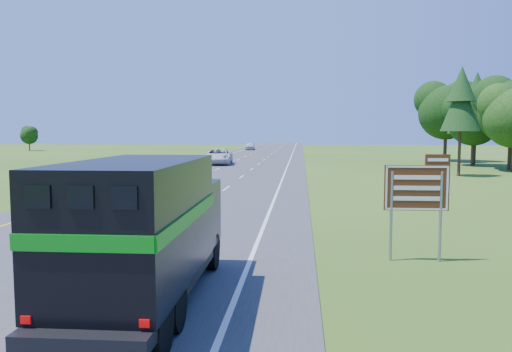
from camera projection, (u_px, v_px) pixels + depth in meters
The scene contains 6 objects.
road at pixel (238, 167), 56.02m from camera, with size 15.00×260.00×0.04m, color #38383A.
lane_markings at pixel (238, 167), 56.02m from camera, with size 11.15×260.00×0.01m.
horse_truck at pixel (145, 228), 11.30m from camera, with size 2.49×7.61×3.35m.
white_suv at pixel (218, 156), 60.73m from camera, with size 3.28×7.12×1.98m, color silver.
far_car at pixel (250, 146), 109.28m from camera, with size 1.94×4.82×1.64m, color silver.
exit_sign at pixel (418, 192), 15.30m from camera, with size 1.96×0.11×3.32m.
Camera 1 is at (7.03, -5.48, 4.00)m, focal length 35.00 mm.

